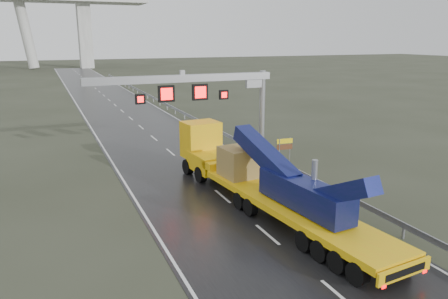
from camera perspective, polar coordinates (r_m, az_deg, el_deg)
name	(u,v)px	position (r m, az deg, el deg)	size (l,w,h in m)	color
ground	(311,272)	(19.89, 11.35, -15.46)	(400.00, 400.00, 0.00)	#2E3122
road	(131,118)	(55.90, -12.09, 3.99)	(11.00, 200.00, 0.02)	black
guardrail	(204,123)	(47.84, -2.63, 3.41)	(0.20, 140.00, 1.40)	#91949A
sign_gantry	(208,93)	(34.57, -2.07, 7.42)	(14.90, 1.20, 7.42)	#A9A9A5
heavy_haul_truck	(251,173)	(26.78, 3.51, -3.08)	(4.82, 19.73, 4.59)	#F2A90D
exit_sign_pair	(285,147)	(34.32, 7.92, 0.38)	(1.31, 0.16, 2.25)	gray
striped_barrier	(265,149)	(37.50, 5.36, 0.05)	(0.66, 0.35, 1.11)	red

